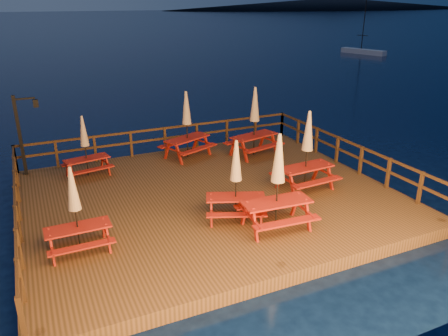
% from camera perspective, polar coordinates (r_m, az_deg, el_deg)
% --- Properties ---
extents(ground, '(500.00, 500.00, 0.00)m').
position_cam_1_polar(ground, '(14.96, -1.92, -4.85)').
color(ground, black).
rests_on(ground, ground).
extents(deck, '(12.00, 10.00, 0.40)m').
position_cam_1_polar(deck, '(14.87, -1.93, -4.16)').
color(deck, '#442F15').
rests_on(deck, ground).
extents(deck_piles, '(11.44, 9.44, 1.40)m').
position_cam_1_polar(deck_piles, '(15.09, -1.91, -5.87)').
color(deck_piles, '#311C0F').
rests_on(deck_piles, ground).
extents(railing, '(11.80, 9.75, 1.10)m').
position_cam_1_polar(railing, '(16.03, -4.45, 1.46)').
color(railing, '#311C0F').
rests_on(railing, deck).
extents(lamp_post, '(0.85, 0.18, 3.00)m').
position_cam_1_polar(lamp_post, '(17.51, -24.74, 4.79)').
color(lamp_post, black).
rests_on(lamp_post, deck).
extents(headland_right, '(230.40, 86.40, 7.00)m').
position_cam_1_polar(headland_right, '(308.10, 14.26, 20.13)').
color(headland_right, black).
rests_on(headland_right, ground).
extents(sailboat, '(2.60, 6.05, 8.91)m').
position_cam_1_polar(sailboat, '(59.60, 17.72, 14.28)').
color(sailboat, silver).
rests_on(sailboat, ground).
extents(picnic_table_0, '(2.38, 2.20, 2.75)m').
position_cam_1_polar(picnic_table_0, '(17.90, -4.88, 5.81)').
color(picnic_table_0, maroon).
rests_on(picnic_table_0, deck).
extents(picnic_table_1, '(2.15, 1.98, 2.48)m').
position_cam_1_polar(picnic_table_1, '(12.65, 1.56, -1.50)').
color(picnic_table_1, maroon).
rests_on(picnic_table_1, deck).
extents(picnic_table_2, '(2.03, 1.71, 2.77)m').
position_cam_1_polar(picnic_table_2, '(14.95, 10.79, 2.39)').
color(picnic_table_2, maroon).
rests_on(picnic_table_2, deck).
extents(picnic_table_3, '(1.81, 1.58, 2.29)m').
position_cam_1_polar(picnic_table_3, '(16.69, -17.70, 2.84)').
color(picnic_table_3, maroon).
rests_on(picnic_table_3, deck).
extents(picnic_table_4, '(2.34, 2.08, 2.87)m').
position_cam_1_polar(picnic_table_4, '(18.12, 4.00, 6.23)').
color(picnic_table_4, maroon).
rests_on(picnic_table_4, deck).
extents(picnic_table_5, '(1.66, 1.37, 2.35)m').
position_cam_1_polar(picnic_table_5, '(11.69, -18.88, -5.06)').
color(picnic_table_5, maroon).
rests_on(picnic_table_5, deck).
extents(picnic_table_6, '(2.09, 1.76, 2.82)m').
position_cam_1_polar(picnic_table_6, '(12.18, 7.02, -1.67)').
color(picnic_table_6, maroon).
rests_on(picnic_table_6, deck).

